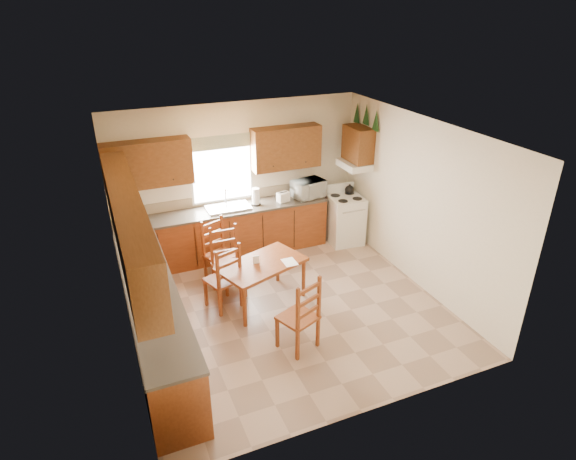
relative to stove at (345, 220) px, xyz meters
name	(u,v)px	position (x,y,z in m)	size (l,w,h in m)	color
floor	(287,307)	(-1.88, -1.62, -0.45)	(4.50, 4.50, 0.00)	tan
ceiling	(286,133)	(-1.88, -1.62, 2.25)	(4.50, 4.50, 0.00)	brown
wall_left	(119,258)	(-4.13, -1.62, 0.90)	(4.50, 4.50, 0.00)	beige
wall_right	(419,204)	(0.37, -1.62, 0.90)	(4.50, 4.50, 0.00)	beige
wall_back	(238,178)	(-1.88, 0.63, 0.90)	(4.50, 4.50, 0.00)	beige
wall_front	(372,315)	(-1.88, -3.87, 0.90)	(4.50, 4.50, 0.00)	beige
lower_cab_back	(226,234)	(-2.25, 0.33, -0.01)	(3.75, 0.60, 0.88)	brown
lower_cab_left	(155,319)	(-3.83, -1.77, -0.01)	(0.60, 3.60, 0.88)	brown
counter_back	(224,210)	(-2.25, 0.33, 0.45)	(3.75, 0.63, 0.04)	#453D33
counter_left	(150,289)	(-3.83, -1.77, 0.45)	(0.63, 3.60, 0.04)	#453D33
backsplash	(219,199)	(-2.25, 0.62, 0.56)	(3.75, 0.01, 0.18)	#867457
upper_cab_back_left	(148,164)	(-3.43, 0.47, 1.41)	(1.41, 0.33, 0.75)	brown
upper_cab_back_right	(286,148)	(-1.02, 0.47, 1.41)	(1.25, 0.33, 0.75)	brown
upper_cab_left	(129,223)	(-3.96, -1.77, 1.41)	(0.33, 3.60, 0.75)	brown
upper_cab_stove	(358,144)	(0.20, 0.03, 1.45)	(0.33, 0.62, 0.62)	brown
range_hood	(354,165)	(0.15, 0.03, 1.07)	(0.44, 0.62, 0.12)	silver
window_frame	(222,170)	(-2.18, 0.60, 1.10)	(1.13, 0.02, 1.18)	silver
window_pane	(222,170)	(-2.18, 0.60, 1.10)	(1.05, 0.01, 1.10)	white
window_valance	(221,142)	(-2.18, 0.57, 1.60)	(1.19, 0.01, 0.24)	#3C5733
sink_basin	(228,207)	(-2.18, 0.33, 0.49)	(0.75, 0.45, 0.04)	silver
pine_decal_a	(376,120)	(0.33, -0.29, 1.93)	(0.22, 0.22, 0.36)	#194019
pine_decal_b	(366,114)	(0.33, 0.03, 1.97)	(0.22, 0.22, 0.36)	#194019
pine_decal_c	(357,113)	(0.33, 0.35, 1.93)	(0.22, 0.22, 0.36)	#194019
stove	(345,220)	(0.00, 0.00, 0.00)	(0.61, 0.63, 0.90)	silver
coffeemaker	(134,213)	(-3.76, 0.34, 0.65)	(0.22, 0.26, 0.37)	silver
paper_towel	(256,197)	(-1.67, 0.31, 0.63)	(0.13, 0.13, 0.31)	white
toaster	(283,197)	(-1.16, 0.26, 0.56)	(0.22, 0.14, 0.18)	silver
microwave	(308,189)	(-0.64, 0.29, 0.63)	(0.54, 0.39, 0.32)	silver
dining_table	(262,283)	(-2.16, -1.33, -0.11)	(1.28, 0.73, 0.69)	brown
chair_near_left	(222,276)	(-2.74, -1.20, 0.09)	(0.45, 0.43, 1.07)	brown
chair_near_right	(298,313)	(-2.09, -2.51, 0.09)	(0.46, 0.43, 1.08)	brown
chair_far_left	(220,252)	(-2.57, -0.47, 0.08)	(0.45, 0.42, 1.06)	brown
chair_far_right	(228,263)	(-2.56, -0.90, 0.10)	(0.46, 0.44, 1.10)	brown
table_paper	(290,262)	(-1.77, -1.46, 0.24)	(0.19, 0.26, 0.00)	white
table_card	(256,260)	(-2.24, -1.31, 0.30)	(0.10, 0.02, 0.13)	white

